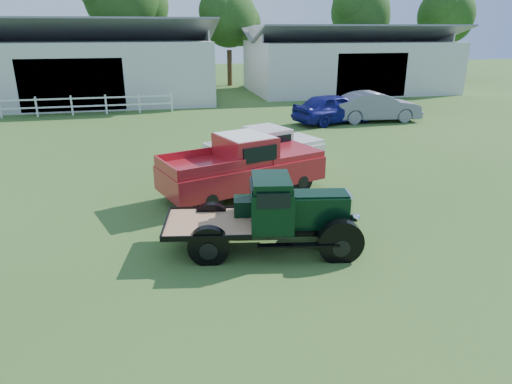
{
  "coord_description": "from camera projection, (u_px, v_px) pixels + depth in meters",
  "views": [
    {
      "loc": [
        -2.28,
        -9.65,
        5.07
      ],
      "look_at": [
        0.2,
        1.2,
        1.05
      ],
      "focal_mm": 32.0,
      "sensor_mm": 36.0,
      "label": 1
    }
  ],
  "objects": [
    {
      "name": "misc_car_grey",
      "position": [
        376.0,
        107.0,
        25.92
      ],
      "size": [
        5.12,
        2.06,
        1.66
      ],
      "primitive_type": "imported",
      "rotation": [
        0.0,
        0.0,
        1.51
      ],
      "color": "slate",
      "rests_on": "ground"
    },
    {
      "name": "shed_right",
      "position": [
        348.0,
        59.0,
        37.86
      ],
      "size": [
        16.8,
        9.2,
        5.2
      ],
      "primitive_type": null,
      "color": "beige",
      "rests_on": "ground"
    },
    {
      "name": "tree_b",
      "position": [
        124.0,
        19.0,
        39.42
      ],
      "size": [
        6.9,
        6.9,
        11.5
      ],
      "primitive_type": null,
      "color": "black",
      "rests_on": "ground"
    },
    {
      "name": "tree_e",
      "position": [
        444.0,
        31.0,
        44.23
      ],
      "size": [
        5.7,
        5.7,
        9.5
      ],
      "primitive_type": null,
      "color": "black",
      "rests_on": "ground"
    },
    {
      "name": "tree_d",
      "position": [
        359.0,
        28.0,
        44.3
      ],
      "size": [
        6.0,
        6.0,
        10.0
      ],
      "primitive_type": null,
      "color": "black",
      "rests_on": "ground"
    },
    {
      "name": "red_pickup",
      "position": [
        242.0,
        165.0,
        14.4
      ],
      "size": [
        5.74,
        3.67,
        1.96
      ],
      "primitive_type": null,
      "rotation": [
        0.0,
        0.0,
        0.33
      ],
      "color": "#A61C24",
      "rests_on": "ground"
    },
    {
      "name": "misc_car_blue",
      "position": [
        334.0,
        108.0,
        25.48
      ],
      "size": [
        5.17,
        3.21,
        1.64
      ],
      "primitive_type": "imported",
      "rotation": [
        0.0,
        0.0,
        1.85
      ],
      "color": "navy",
      "rests_on": "ground"
    },
    {
      "name": "shed_left",
      "position": [
        80.0,
        61.0,
        32.46
      ],
      "size": [
        18.8,
        10.2,
        5.6
      ],
      "primitive_type": null,
      "color": "beige",
      "rests_on": "ground"
    },
    {
      "name": "ground",
      "position": [
        259.0,
        250.0,
        11.05
      ],
      "size": [
        120.0,
        120.0,
        0.0
      ],
      "primitive_type": "plane",
      "color": "#385E24"
    },
    {
      "name": "fence_rail",
      "position": [
        54.0,
        106.0,
        27.5
      ],
      "size": [
        14.2,
        0.16,
        1.2
      ],
      "primitive_type": null,
      "color": "white",
      "rests_on": "ground"
    },
    {
      "name": "tree_c",
      "position": [
        229.0,
        34.0,
        40.82
      ],
      "size": [
        5.4,
        5.4,
        9.0
      ],
      "primitive_type": null,
      "color": "black",
      "rests_on": "ground"
    },
    {
      "name": "vintage_flatbed",
      "position": [
        267.0,
        214.0,
        10.84
      ],
      "size": [
        4.83,
        2.6,
        1.81
      ],
      "primitive_type": null,
      "rotation": [
        0.0,
        0.0,
        -0.18
      ],
      "color": "black",
      "rests_on": "ground"
    },
    {
      "name": "white_pickup",
      "position": [
        265.0,
        151.0,
        16.6
      ],
      "size": [
        4.84,
        3.23,
        1.66
      ],
      "primitive_type": null,
      "rotation": [
        0.0,
        0.0,
        0.36
      ],
      "color": "silver",
      "rests_on": "ground"
    }
  ]
}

